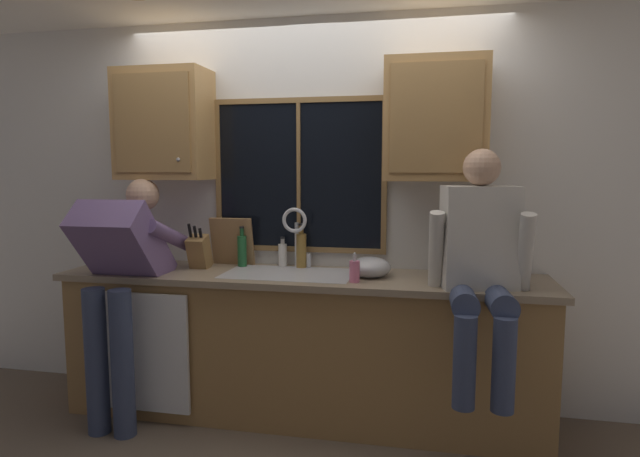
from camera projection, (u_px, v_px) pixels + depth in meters
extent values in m
cube|color=silver|center=(313.00, 213.00, 3.60)|extent=(5.36, 0.12, 2.55)
cube|color=black|center=(299.00, 176.00, 3.52)|extent=(1.10, 0.02, 0.95)
cube|color=olive|center=(298.00, 100.00, 3.45)|extent=(1.17, 0.02, 0.04)
cube|color=olive|center=(299.00, 249.00, 3.57)|extent=(1.17, 0.02, 0.04)
cube|color=olive|center=(218.00, 176.00, 3.62)|extent=(0.03, 0.02, 0.95)
cube|color=olive|center=(384.00, 176.00, 3.40)|extent=(0.04, 0.02, 0.95)
cube|color=olive|center=(299.00, 176.00, 3.51)|extent=(0.02, 0.02, 0.95)
cube|color=#A07744|center=(301.00, 348.00, 3.35)|extent=(2.96, 0.58, 0.88)
cube|color=gray|center=(300.00, 278.00, 3.28)|extent=(3.02, 0.62, 0.04)
cube|color=white|center=(143.00, 352.00, 3.22)|extent=(0.60, 0.02, 0.74)
cube|color=#B2844C|center=(165.00, 125.00, 3.50)|extent=(0.60, 0.33, 0.72)
cube|color=#9D7443|center=(151.00, 123.00, 3.34)|extent=(0.52, 0.01, 0.62)
sphere|color=#B2B2B7|center=(178.00, 160.00, 3.32)|extent=(0.02, 0.02, 0.02)
cube|color=#B2844C|center=(435.00, 120.00, 3.15)|extent=(0.60, 0.33, 0.72)
cube|color=#9D7443|center=(436.00, 118.00, 2.99)|extent=(0.52, 0.01, 0.62)
sphere|color=#B2B2B7|center=(467.00, 159.00, 2.97)|extent=(0.02, 0.02, 0.02)
cube|color=#B7B7BC|center=(288.00, 275.00, 3.30)|extent=(0.80, 0.46, 0.02)
cube|color=#9C9CA0|center=(258.00, 289.00, 3.36)|extent=(0.36, 0.42, 0.20)
cube|color=#9C9CA0|center=(320.00, 292.00, 3.28)|extent=(0.36, 0.42, 0.20)
cube|color=#B7B7BC|center=(289.00, 291.00, 3.32)|extent=(0.04, 0.42, 0.20)
cylinder|color=silver|center=(297.00, 245.00, 3.50)|extent=(0.03, 0.03, 0.30)
torus|color=silver|center=(294.00, 220.00, 3.42)|extent=(0.16, 0.02, 0.16)
cylinder|color=silver|center=(309.00, 260.00, 3.50)|extent=(0.03, 0.03, 0.09)
cylinder|color=#384260|center=(96.00, 361.00, 3.12)|extent=(0.13, 0.13, 0.88)
cylinder|color=#384260|center=(122.00, 364.00, 3.09)|extent=(0.13, 0.13, 0.88)
cube|color=slate|center=(123.00, 247.00, 3.21)|extent=(0.44, 0.54, 0.59)
sphere|color=tan|center=(143.00, 195.00, 3.42)|extent=(0.21, 0.21, 0.21)
cylinder|color=slate|center=(107.00, 234.00, 3.42)|extent=(0.09, 0.52, 0.26)
cylinder|color=slate|center=(170.00, 236.00, 3.34)|extent=(0.09, 0.52, 0.26)
cylinder|color=#384260|center=(463.00, 300.00, 2.72)|extent=(0.14, 0.43, 0.16)
cylinder|color=#384260|center=(500.00, 302.00, 2.69)|extent=(0.14, 0.43, 0.16)
cylinder|color=#384260|center=(465.00, 362.00, 2.54)|extent=(0.11, 0.11, 0.46)
cylinder|color=#384260|center=(504.00, 365.00, 2.50)|extent=(0.11, 0.11, 0.46)
cube|color=beige|center=(479.00, 237.00, 2.88)|extent=(0.43, 0.28, 0.56)
sphere|color=tan|center=(482.00, 167.00, 2.84)|extent=(0.20, 0.20, 0.20)
cylinder|color=beige|center=(436.00, 252.00, 2.89)|extent=(0.08, 0.20, 0.47)
cylinder|color=beige|center=(525.00, 255.00, 2.80)|extent=(0.08, 0.20, 0.47)
cube|color=olive|center=(199.00, 253.00, 3.46)|extent=(0.12, 0.18, 0.25)
cylinder|color=black|center=(190.00, 230.00, 3.40)|extent=(0.02, 0.05, 0.09)
cylinder|color=black|center=(195.00, 232.00, 3.39)|extent=(0.02, 0.04, 0.08)
cylinder|color=black|center=(200.00, 233.00, 3.39)|extent=(0.02, 0.04, 0.06)
cube|color=#997047|center=(232.00, 241.00, 3.59)|extent=(0.29, 0.09, 0.33)
ellipsoid|color=#B7B7BC|center=(370.00, 267.00, 3.21)|extent=(0.25, 0.25, 0.13)
cylinder|color=pink|center=(355.00, 272.00, 3.05)|extent=(0.06, 0.06, 0.12)
cylinder|color=silver|center=(355.00, 258.00, 3.04)|extent=(0.02, 0.02, 0.04)
cylinder|color=silver|center=(354.00, 254.00, 3.02)|extent=(0.01, 0.04, 0.01)
cylinder|color=olive|center=(301.00, 251.00, 3.49)|extent=(0.07, 0.07, 0.23)
cylinder|color=brown|center=(301.00, 230.00, 3.47)|extent=(0.03, 0.03, 0.06)
cylinder|color=black|center=(301.00, 225.00, 3.47)|extent=(0.03, 0.03, 0.01)
cylinder|color=silver|center=(283.00, 255.00, 3.54)|extent=(0.06, 0.06, 0.15)
cylinder|color=#B3AFA7|center=(283.00, 241.00, 3.53)|extent=(0.03, 0.03, 0.04)
cylinder|color=black|center=(283.00, 238.00, 3.53)|extent=(0.03, 0.03, 0.01)
cylinder|color=#1E592D|center=(242.00, 251.00, 3.53)|extent=(0.06, 0.06, 0.21)
cylinder|color=#184724|center=(242.00, 232.00, 3.52)|extent=(0.03, 0.03, 0.05)
cylinder|color=black|center=(242.00, 227.00, 3.51)|extent=(0.03, 0.03, 0.01)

